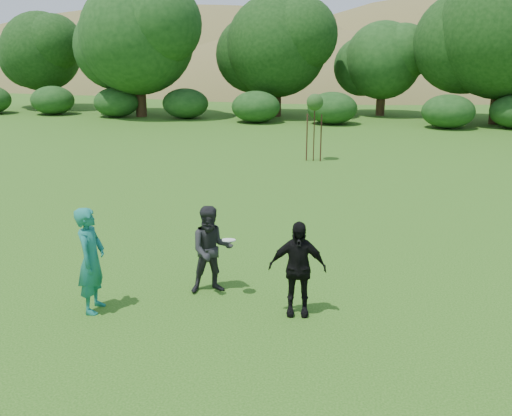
{
  "coord_description": "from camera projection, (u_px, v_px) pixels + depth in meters",
  "views": [
    {
      "loc": [
        2.67,
        -9.84,
        4.94
      ],
      "look_at": [
        0.0,
        3.0,
        1.1
      ],
      "focal_mm": 40.0,
      "sensor_mm": 36.0,
      "label": 1
    }
  ],
  "objects": [
    {
      "name": "player_grey",
      "position": [
        212.0,
        250.0,
        11.47
      ],
      "size": [
        1.08,
        0.98,
        1.82
      ],
      "primitive_type": "imported",
      "rotation": [
        0.0,
        0.0,
        0.41
      ],
      "color": "black",
      "rests_on": "ground"
    },
    {
      "name": "player_teal",
      "position": [
        91.0,
        260.0,
        10.63
      ],
      "size": [
        0.57,
        0.8,
        2.04
      ],
      "primitive_type": "imported",
      "rotation": [
        0.0,
        0.0,
        1.69
      ],
      "color": "#186F62",
      "rests_on": "ground"
    },
    {
      "name": "ground",
      "position": [
        225.0,
        304.0,
        11.15
      ],
      "size": [
        120.0,
        120.0,
        0.0
      ],
      "primitive_type": "plane",
      "color": "#19470C",
      "rests_on": "ground"
    },
    {
      "name": "player_black",
      "position": [
        297.0,
        268.0,
        10.52
      ],
      "size": [
        1.12,
        0.59,
        1.82
      ],
      "primitive_type": "imported",
      "rotation": [
        0.0,
        0.0,
        0.14
      ],
      "color": "black",
      "rests_on": "ground"
    },
    {
      "name": "tree_row",
      "position": [
        388.0,
        43.0,
        36.11
      ],
      "size": [
        53.92,
        10.38,
        9.62
      ],
      "color": "#3A2616",
      "rests_on": "ground"
    },
    {
      "name": "frisbee",
      "position": [
        229.0,
        240.0,
        11.16
      ],
      "size": [
        0.27,
        0.27,
        0.06
      ],
      "color": "white",
      "rests_on": "ground"
    },
    {
      "name": "sapling",
      "position": [
        315.0,
        104.0,
        23.85
      ],
      "size": [
        0.7,
        0.7,
        2.85
      ],
      "color": "#382016",
      "rests_on": "ground"
    },
    {
      "name": "hillside",
      "position": [
        348.0,
        169.0,
        78.94
      ],
      "size": [
        150.0,
        72.0,
        52.0
      ],
      "color": "olive",
      "rests_on": "ground"
    }
  ]
}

